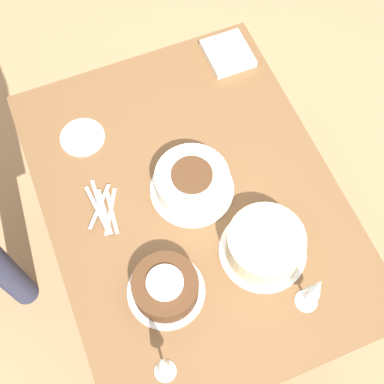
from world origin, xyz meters
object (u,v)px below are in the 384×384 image
at_px(wine_glass_near, 316,289).
at_px(wine_glass_far, 163,364).
at_px(cake_back_decorated, 265,245).
at_px(cake_center_white, 192,183).
at_px(cake_front_chocolate, 166,287).

bearing_deg(wine_glass_near, wine_glass_far, -86.40).
relative_size(cake_back_decorated, wine_glass_near, 1.27).
bearing_deg(cake_center_white, cake_front_chocolate, -34.91).
distance_m(cake_front_chocolate, wine_glass_far, 0.26).
xyz_separation_m(cake_front_chocolate, cake_back_decorated, (-0.01, 0.33, 0.01)).
relative_size(cake_center_white, wine_glass_near, 1.29).
relative_size(cake_center_white, cake_front_chocolate, 1.17).
distance_m(cake_center_white, wine_glass_far, 0.60).
height_order(cake_center_white, wine_glass_far, wine_glass_far).
bearing_deg(cake_center_white, wine_glass_near, 20.44).
distance_m(cake_center_white, cake_front_chocolate, 0.36).
height_order(cake_back_decorated, wine_glass_far, wine_glass_far).
bearing_deg(wine_glass_far, wine_glass_near, 93.60).
xyz_separation_m(wine_glass_near, wine_glass_far, (0.03, -0.48, 0.01)).
bearing_deg(wine_glass_far, cake_front_chocolate, 158.57).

